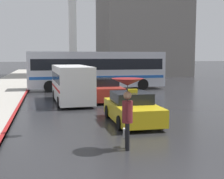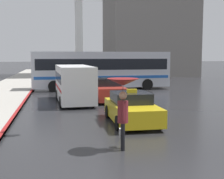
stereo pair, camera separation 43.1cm
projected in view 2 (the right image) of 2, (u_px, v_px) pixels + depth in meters
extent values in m
cube|color=gold|center=(132.00, 111.00, 13.81)|extent=(1.80, 4.14, 0.72)
cube|color=black|center=(131.00, 97.00, 13.95)|extent=(1.58, 1.86, 0.47)
cylinder|color=black|center=(159.00, 121.00, 12.73)|extent=(0.20, 0.60, 0.60)
cylinder|color=black|center=(118.00, 123.00, 12.43)|extent=(0.20, 0.60, 0.60)
cylinder|color=black|center=(142.00, 111.00, 15.24)|extent=(0.20, 0.60, 0.60)
cylinder|color=black|center=(108.00, 112.00, 14.94)|extent=(0.20, 0.60, 0.60)
cube|color=yellow|center=(132.00, 91.00, 13.71)|extent=(0.44, 0.16, 0.16)
cube|color=#A52D23|center=(108.00, 92.00, 20.58)|extent=(1.80, 4.09, 0.83)
cube|color=black|center=(107.00, 82.00, 20.71)|extent=(1.58, 1.84, 0.48)
cylinder|color=black|center=(125.00, 99.00, 19.52)|extent=(0.20, 0.60, 0.60)
cylinder|color=black|center=(98.00, 99.00, 19.22)|extent=(0.20, 0.60, 0.60)
cylinder|color=black|center=(117.00, 94.00, 22.00)|extent=(0.20, 0.60, 0.60)
cylinder|color=black|center=(93.00, 94.00, 21.70)|extent=(0.20, 0.60, 0.60)
cube|color=silver|center=(74.00, 83.00, 19.77)|extent=(2.32, 5.84, 2.17)
cube|color=black|center=(74.00, 77.00, 19.73)|extent=(2.31, 5.38, 0.56)
cube|color=red|center=(74.00, 87.00, 19.80)|extent=(2.33, 5.61, 0.14)
cylinder|color=black|center=(94.00, 101.00, 18.43)|extent=(0.23, 0.64, 0.63)
cylinder|color=black|center=(61.00, 102.00, 17.99)|extent=(0.23, 0.64, 0.63)
cylinder|color=black|center=(85.00, 94.00, 21.75)|extent=(0.23, 0.64, 0.63)
cylinder|color=black|center=(58.00, 95.00, 21.32)|extent=(0.23, 0.64, 0.63)
cube|color=#B2B7C1|center=(101.00, 69.00, 27.33)|extent=(11.91, 2.87, 3.04)
cube|color=black|center=(101.00, 64.00, 27.28)|extent=(11.32, 2.87, 0.93)
cube|color=#194C9E|center=(101.00, 76.00, 27.40)|extent=(11.56, 2.89, 0.24)
cylinder|color=black|center=(54.00, 86.00, 25.45)|extent=(0.97, 0.31, 0.96)
cylinder|color=black|center=(53.00, 84.00, 27.78)|extent=(0.97, 0.31, 0.96)
cylinder|color=black|center=(147.00, 84.00, 27.09)|extent=(0.97, 0.31, 0.96)
cylinder|color=black|center=(139.00, 82.00, 29.43)|extent=(0.97, 0.31, 0.96)
cylinder|color=black|center=(123.00, 137.00, 9.76)|extent=(0.14, 0.14, 0.87)
cylinder|color=black|center=(123.00, 135.00, 9.98)|extent=(0.14, 0.14, 0.87)
cylinder|color=maroon|center=(123.00, 112.00, 9.79)|extent=(0.38, 0.38, 0.69)
sphere|color=#997051|center=(123.00, 95.00, 9.73)|extent=(0.25, 0.25, 0.25)
cylinder|color=maroon|center=(123.00, 111.00, 9.58)|extent=(0.08, 0.08, 0.59)
cylinder|color=maroon|center=(122.00, 109.00, 9.99)|extent=(0.08, 0.08, 0.59)
cone|color=maroon|center=(123.00, 82.00, 9.69)|extent=(1.00, 1.00, 0.22)
cylinder|color=black|center=(123.00, 93.00, 9.72)|extent=(0.02, 0.02, 0.70)
cube|color=white|center=(121.00, 133.00, 10.15)|extent=(0.12, 0.19, 0.28)
cube|color=white|center=(79.00, 21.00, 39.48)|extent=(0.90, 0.90, 14.64)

